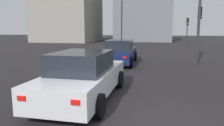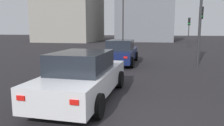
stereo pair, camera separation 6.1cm
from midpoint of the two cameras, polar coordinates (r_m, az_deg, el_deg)
The scene contains 8 objects.
car_navy_right_lead at distance 13.85m, azimuth 2.54°, elevation 2.93°, with size 4.79×1.99×1.55m.
car_white_right_second at distance 6.80m, azimuth -7.30°, elevation -3.49°, with size 4.74×2.02×1.53m.
traffic_light_near_left at distance 17.51m, azimuth 22.88°, elevation 10.25°, with size 0.32×0.29×3.89m.
traffic_light_near_right at distance 27.77m, azimuth 20.08°, elevation 9.30°, with size 0.33×0.31×3.64m.
street_lamp_kerbside at distance 14.21m, azimuth 23.02°, elevation 14.73°, with size 0.56×0.36×6.34m.
street_lamp_far at distance 25.15m, azimuth 3.07°, elevation 13.25°, with size 0.56×0.36×6.89m.
building_facade_left at distance 42.44m, azimuth 9.00°, elevation 13.77°, with size 8.58×10.42×11.68m, color slate.
building_facade_center at distance 42.36m, azimuth -11.05°, elevation 12.54°, with size 12.06×10.25×9.94m, color gray.
Camera 2 is at (-4.66, -0.46, 2.20)m, focal length 33.94 mm.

